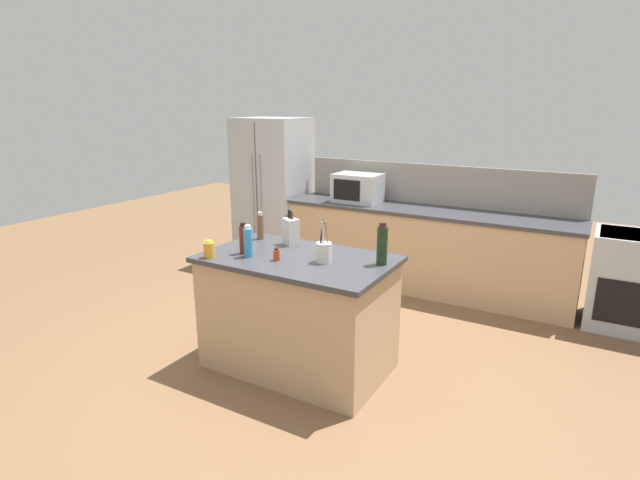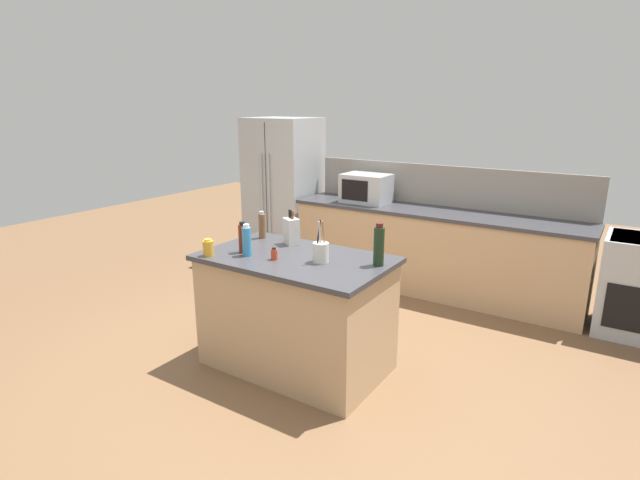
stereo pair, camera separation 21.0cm
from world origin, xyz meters
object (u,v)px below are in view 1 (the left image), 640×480
object	(u,v)px
dish_soap_bottle	(248,242)
spice_jar_paprika	(277,255)
refrigerator	(273,191)
honey_jar	(209,250)
wine_bottle	(382,245)
microwave	(358,188)
utensil_crock	(324,252)
vinegar_bottle	(243,239)
pepper_grinder	(260,226)
range_oven	(634,281)
knife_block	(291,231)

from	to	relation	value
dish_soap_bottle	spice_jar_paprika	bearing A→B (deg)	7.60
refrigerator	honey_jar	xyz separation A→B (m)	(1.23, -2.61, 0.05)
wine_bottle	honey_jar	xyz separation A→B (m)	(-1.21, -0.51, -0.09)
microwave	spice_jar_paprika	bearing A→B (deg)	-78.92
utensil_crock	vinegar_bottle	world-z (taller)	utensil_crock
utensil_crock	pepper_grinder	size ratio (longest dim) A/B	1.34
honey_jar	spice_jar_paprika	size ratio (longest dim) A/B	1.40
spice_jar_paprika	pepper_grinder	xyz separation A→B (m)	(-0.47, 0.43, 0.07)
honey_jar	pepper_grinder	distance (m)	0.64
range_oven	spice_jar_paprika	distance (m)	3.43
knife_block	range_oven	bearing A→B (deg)	66.19
utensil_crock	honey_jar	xyz separation A→B (m)	(-0.82, -0.34, -0.02)
utensil_crock	honey_jar	distance (m)	0.89
refrigerator	microwave	bearing A→B (deg)	-2.33
utensil_crock	spice_jar_paprika	distance (m)	0.36
dish_soap_bottle	knife_block	bearing A→B (deg)	77.86
pepper_grinder	spice_jar_paprika	bearing A→B (deg)	-42.68
range_oven	vinegar_bottle	size ratio (longest dim) A/B	3.67
refrigerator	utensil_crock	world-z (taller)	refrigerator
wine_bottle	pepper_grinder	xyz separation A→B (m)	(-1.20, 0.13, -0.04)
pepper_grinder	microwave	bearing A→B (deg)	89.66
refrigerator	microwave	world-z (taller)	refrigerator
wine_bottle	spice_jar_paprika	xyz separation A→B (m)	(-0.73, -0.31, -0.11)
spice_jar_paprika	utensil_crock	bearing A→B (deg)	23.00
range_oven	refrigerator	bearing A→B (deg)	179.29
range_oven	knife_block	xyz separation A→B (m)	(-2.59, -1.93, 0.59)
vinegar_bottle	utensil_crock	bearing A→B (deg)	10.63
knife_block	utensil_crock	size ratio (longest dim) A/B	0.91
utensil_crock	honey_jar	world-z (taller)	utensil_crock
utensil_crock	pepper_grinder	bearing A→B (deg)	159.77
refrigerator	vinegar_bottle	xyz separation A→B (m)	(1.39, -2.39, 0.11)
refrigerator	microwave	size ratio (longest dim) A/B	3.49
microwave	knife_block	xyz separation A→B (m)	(0.32, -1.93, -0.05)
spice_jar_paprika	honey_jar	bearing A→B (deg)	-157.56
knife_block	vinegar_bottle	size ratio (longest dim) A/B	1.16
vinegar_bottle	refrigerator	bearing A→B (deg)	120.30
microwave	vinegar_bottle	distance (m)	2.34
honey_jar	dish_soap_bottle	bearing A→B (deg)	34.45
microwave	vinegar_bottle	bearing A→B (deg)	-86.70
honey_jar	refrigerator	bearing A→B (deg)	115.32
refrigerator	pepper_grinder	world-z (taller)	refrigerator
vinegar_bottle	wine_bottle	bearing A→B (deg)	15.41
range_oven	dish_soap_bottle	world-z (taller)	dish_soap_bottle
dish_soap_bottle	pepper_grinder	bearing A→B (deg)	116.27
range_oven	utensil_crock	size ratio (longest dim) A/B	2.87
utensil_crock	spice_jar_paprika	bearing A→B (deg)	-157.00
pepper_grinder	range_oven	bearing A→B (deg)	33.35
microwave	honey_jar	size ratio (longest dim) A/B	4.00
range_oven	wine_bottle	size ratio (longest dim) A/B	2.89
spice_jar_paprika	refrigerator	bearing A→B (deg)	125.60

